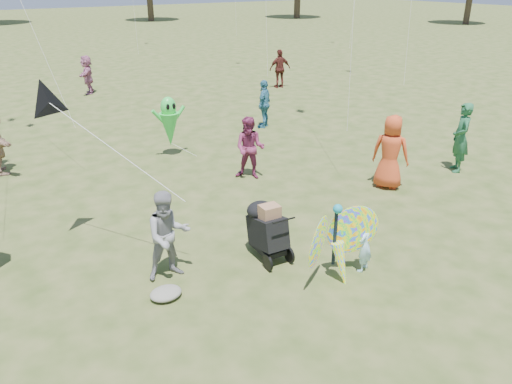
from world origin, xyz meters
TOP-DOWN VIEW (x-y plane):
  - ground at (0.00, 0.00)m, footprint 160.00×160.00m
  - child_girl at (0.85, -0.35)m, footprint 0.42×0.34m
  - adult_man at (-2.07, 1.37)m, footprint 0.86×0.71m
  - grey_bag at (-2.42, 0.82)m, footprint 0.53×0.43m
  - crowd_a at (4.08, 2.06)m, footprint 0.95×1.06m
  - crowd_c at (4.54, 8.11)m, footprint 1.00×0.88m
  - crowd_e at (1.58, 4.45)m, footprint 0.98×0.99m
  - crowd_f at (6.46, 1.82)m, footprint 0.76×0.80m
  - crowd_h at (8.84, 13.08)m, footprint 1.08×0.63m
  - crowd_j at (1.12, 16.76)m, footprint 1.06×1.59m
  - jogging_stroller at (-0.32, 0.98)m, footprint 0.55×1.07m
  - butterfly_kite at (0.23, -0.32)m, footprint 1.74×0.75m
  - delta_kite_rig at (-3.19, 3.48)m, footprint 1.99×2.34m
  - alien_kite at (0.60, 7.11)m, footprint 1.12×0.69m

SIDE VIEW (x-z plane):
  - ground at x=0.00m, z-range 0.00..0.00m
  - grey_bag at x=-2.42m, z-range 0.00..0.17m
  - child_girl at x=0.85m, z-range 0.00..0.99m
  - jogging_stroller at x=-0.32m, z-range 0.07..1.16m
  - butterfly_kite at x=0.23m, z-range -0.12..1.51m
  - adult_man at x=-2.07m, z-range 0.00..1.60m
  - crowd_e at x=1.58m, z-range 0.00..1.61m
  - crowd_c at x=4.54m, z-range 0.00..1.62m
  - crowd_j at x=1.12m, z-range 0.00..1.65m
  - crowd_h at x=8.84m, z-range 0.00..1.73m
  - crowd_a at x=4.08m, z-range 0.00..1.82m
  - crowd_f at x=6.46m, z-range 0.00..1.84m
  - alien_kite at x=0.60m, z-range 0.10..1.84m
  - delta_kite_rig at x=-3.19m, z-range 1.82..3.75m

